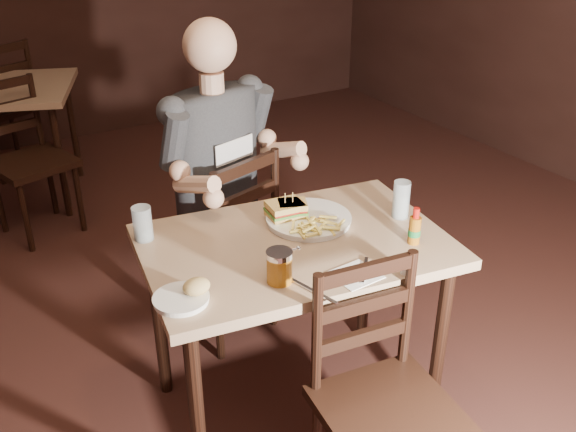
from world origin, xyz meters
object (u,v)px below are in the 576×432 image
bg_table (7,100)px  glass_right (401,200)px  diner (221,141)px  syrup_dispenser (279,267)px  chair_far (219,243)px  hot_sauce (415,226)px  glass_left (143,223)px  dinner_plate (309,220)px  bg_chair_near (32,162)px  side_plate (181,300)px  main_table (295,264)px  chair_near (389,412)px

bg_table → glass_right: glass_right is taller
diner → syrup_dispenser: 0.81m
chair_far → hot_sauce: chair_far is taller
glass_left → dinner_plate: bearing=-18.7°
dinner_plate → bg_chair_near: bearing=108.8°
bg_chair_near → dinner_plate: size_ratio=2.90×
side_plate → bg_table: bearing=91.1°
main_table → diner: (-0.00, 0.58, 0.28)m
main_table → chair_near: bearing=-90.7°
main_table → bg_table: bearing=101.8°
hot_sauce → glass_left: bearing=147.4°
main_table → chair_near: size_ratio=1.32×
dinner_plate → side_plate: dinner_plate is taller
chair_near → glass_left: 1.05m
chair_near → diner: diner is taller
syrup_dispenser → side_plate: bearing=178.2°
dinner_plate → side_plate: size_ratio=1.86×
bg_table → glass_left: bearing=-87.8°
hot_sauce → main_table: bearing=147.6°
bg_chair_near → dinner_plate: bg_chair_near is taller
chair_near → dinner_plate: 0.76m
glass_right → hot_sauce: (-0.09, -0.18, -0.00)m
bg_chair_near → side_plate: size_ratio=5.38×
bg_chair_near → diner: bearing=-85.3°
main_table → bg_chair_near: 2.13m
chair_near → syrup_dispenser: size_ratio=8.00×
bg_chair_near → chair_far: bearing=-85.2°
glass_left → chair_far: bearing=37.5°
bg_chair_near → hot_sauce: bg_chair_near is taller
glass_left → bg_table: bearing=92.2°
chair_far → side_plate: (-0.48, -0.77, 0.32)m
hot_sauce → bg_chair_near: bearing=111.5°
dinner_plate → side_plate: 0.65m
syrup_dispenser → side_plate: size_ratio=0.65×
main_table → glass_right: size_ratio=8.05×
bg_table → bg_chair_near: 0.59m
glass_right → syrup_dispenser: bearing=-166.4°
chair_far → diner: bearing=90.0°
bg_chair_near → syrup_dispenser: (0.37, -2.24, 0.37)m
main_table → glass_left: glass_left is taller
bg_table → main_table: bearing=-78.2°
chair_far → diner: diner is taller
chair_near → syrup_dispenser: (-0.17, 0.38, 0.38)m
side_plate → glass_left: bearing=85.1°
glass_right → bg_chair_near: bearing=115.2°
bg_chair_near → dinner_plate: bearing=-86.9°
glass_right → main_table: bearing=174.5°
diner → glass_left: size_ratio=7.72×
glass_left → hot_sauce: size_ratio=0.92×
bg_table → dinner_plate: dinner_plate is taller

